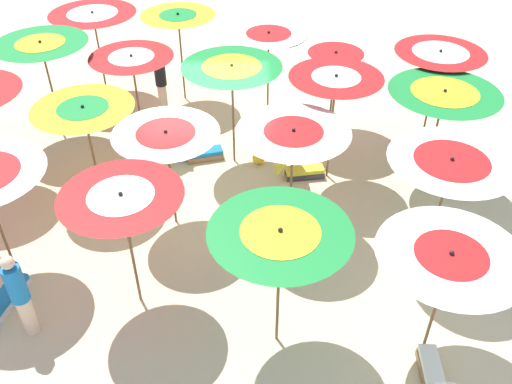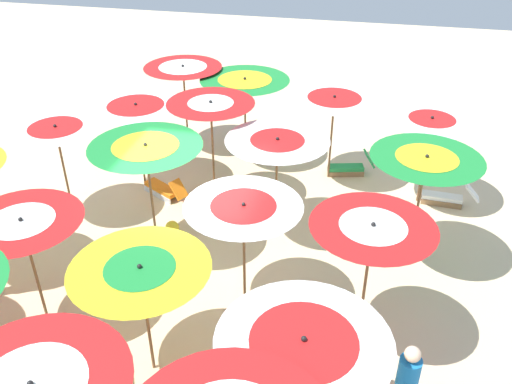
% 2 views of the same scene
% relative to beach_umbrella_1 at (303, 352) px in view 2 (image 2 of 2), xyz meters
% --- Properties ---
extents(ground, '(39.96, 39.96, 0.04)m').
position_rel_beach_umbrella_1_xyz_m(ground, '(3.54, 2.60, -2.13)').
color(ground, beige).
extents(beach_umbrella_1, '(2.12, 2.12, 2.36)m').
position_rel_beach_umbrella_1_xyz_m(beach_umbrella_1, '(0.00, 0.00, 0.00)').
color(beach_umbrella_1, brown).
rests_on(beach_umbrella_1, ground).
extents(beach_umbrella_2, '(1.94, 1.94, 2.43)m').
position_rel_beach_umbrella_1_xyz_m(beach_umbrella_2, '(2.41, -0.70, 0.09)').
color(beach_umbrella_2, brown).
rests_on(beach_umbrella_2, ground).
extents(beach_umbrella_3, '(2.08, 2.08, 2.45)m').
position_rel_beach_umbrella_1_xyz_m(beach_umbrella_3, '(4.79, -1.58, 0.14)').
color(beach_umbrella_3, brown).
rests_on(beach_umbrella_3, ground).
extents(beach_umbrella_4, '(2.12, 2.12, 2.21)m').
position_rel_beach_umbrella_1_xyz_m(beach_umbrella_4, '(7.17, -1.83, -0.15)').
color(beach_umbrella_4, brown).
rests_on(beach_umbrella_4, ground).
extents(beach_umbrella_6, '(2.07, 2.07, 2.15)m').
position_rel_beach_umbrella_1_xyz_m(beach_umbrella_6, '(1.05, 2.51, -0.18)').
color(beach_umbrella_6, brown).
rests_on(beach_umbrella_6, ground).
extents(beach_umbrella_7, '(2.01, 2.01, 2.22)m').
position_rel_beach_umbrella_1_xyz_m(beach_umbrella_7, '(2.84, 1.41, -0.12)').
color(beach_umbrella_7, brown).
rests_on(beach_umbrella_7, ground).
extents(beach_umbrella_8, '(2.12, 2.12, 2.31)m').
position_rel_beach_umbrella_1_xyz_m(beach_umbrella_8, '(5.18, 1.28, -0.05)').
color(beach_umbrella_8, brown).
rests_on(beach_umbrella_8, ground).
extents(beach_umbrella_9, '(2.20, 2.20, 2.25)m').
position_rel_beach_umbrella_1_xyz_m(beach_umbrella_9, '(7.83, 0.39, -0.09)').
color(beach_umbrella_9, brown).
rests_on(beach_umbrella_9, ground).
extents(beach_umbrella_11, '(1.98, 1.98, 2.21)m').
position_rel_beach_umbrella_1_xyz_m(beach_umbrella_11, '(1.66, 4.78, -0.11)').
color(beach_umbrella_11, brown).
rests_on(beach_umbrella_11, ground).
extents(beach_umbrella_12, '(2.18, 2.18, 2.50)m').
position_rel_beach_umbrella_1_xyz_m(beach_umbrella_12, '(4.02, 3.60, 0.13)').
color(beach_umbrella_12, brown).
rests_on(beach_umbrella_12, ground).
extents(beach_umbrella_13, '(1.95, 1.95, 2.56)m').
position_rel_beach_umbrella_1_xyz_m(beach_umbrella_13, '(6.16, 2.96, 0.20)').
color(beach_umbrella_13, brown).
rests_on(beach_umbrella_13, ground).
extents(beach_umbrella_14, '(2.30, 2.30, 2.32)m').
position_rel_beach_umbrella_1_xyz_m(beach_umbrella_14, '(8.37, 2.72, -0.05)').
color(beach_umbrella_14, brown).
rests_on(beach_umbrella_14, ground).
extents(beach_umbrella_17, '(1.97, 1.97, 2.24)m').
position_rel_beach_umbrella_1_xyz_m(beach_umbrella_17, '(4.90, 6.04, -0.13)').
color(beach_umbrella_17, brown).
rests_on(beach_umbrella_17, ground).
extents(beach_umbrella_18, '(2.26, 2.26, 2.22)m').
position_rel_beach_umbrella_1_xyz_m(beach_umbrella_18, '(6.44, 4.87, -0.10)').
color(beach_umbrella_18, brown).
rests_on(beach_umbrella_18, ground).
extents(beach_umbrella_19, '(2.09, 2.09, 2.38)m').
position_rel_beach_umbrella_1_xyz_m(beach_umbrella_19, '(8.77, 4.51, 0.05)').
color(beach_umbrella_19, brown).
rests_on(beach_umbrella_19, ground).
extents(lounger_0, '(0.95, 1.31, 0.62)m').
position_rel_beach_umbrella_1_xyz_m(lounger_0, '(6.03, 4.19, -1.90)').
color(lounger_0, silver).
rests_on(lounger_0, ground).
extents(lounger_2, '(1.29, 0.63, 0.62)m').
position_rel_beach_umbrella_1_xyz_m(lounger_2, '(3.20, 3.67, -1.90)').
color(lounger_2, olive).
rests_on(lounger_2, ground).
extents(lounger_3, '(0.59, 1.21, 0.67)m').
position_rel_beach_umbrella_1_xyz_m(lounger_3, '(8.10, -0.13, -1.90)').
color(lounger_3, olive).
rests_on(lounger_3, ground).
extents(lounger_4, '(1.16, 0.45, 0.61)m').
position_rel_beach_umbrella_1_xyz_m(lounger_4, '(5.56, 2.91, -1.91)').
color(lounger_4, '#333338').
rests_on(lounger_4, ground).
extents(lounger_5, '(0.38, 1.30, 0.63)m').
position_rel_beach_umbrella_1_xyz_m(lounger_5, '(7.14, -2.48, -1.90)').
color(lounger_5, olive).
rests_on(lounger_5, ground).
extents(beach_ball, '(0.31, 0.31, 0.31)m').
position_rel_beach_umbrella_1_xyz_m(beach_ball, '(4.60, 3.48, -1.95)').
color(beach_ball, yellow).
rests_on(beach_ball, ground).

